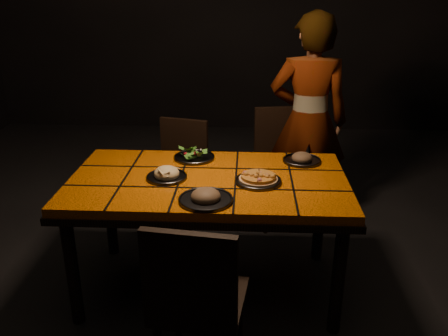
{
  "coord_description": "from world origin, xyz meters",
  "views": [
    {
      "loc": [
        0.23,
        -2.52,
        1.82
      ],
      "look_at": [
        0.09,
        -0.02,
        0.82
      ],
      "focal_mm": 38.0,
      "sensor_mm": 36.0,
      "label": 1
    }
  ],
  "objects_px": {
    "dining_table": "(208,190)",
    "chair_near": "(196,298)",
    "chair_far_right": "(282,158)",
    "plate_pasta": "(167,175)",
    "plate_pizza": "(258,179)",
    "chair_far_left": "(180,168)",
    "diner": "(308,121)"
  },
  "relations": [
    {
      "from": "dining_table",
      "to": "plate_pasta",
      "type": "height_order",
      "value": "plate_pasta"
    },
    {
      "from": "chair_far_right",
      "to": "plate_pizza",
      "type": "bearing_deg",
      "value": -111.25
    },
    {
      "from": "dining_table",
      "to": "plate_pasta",
      "type": "distance_m",
      "value": 0.26
    },
    {
      "from": "diner",
      "to": "chair_far_right",
      "type": "bearing_deg",
      "value": 5.78
    },
    {
      "from": "chair_near",
      "to": "plate_pasta",
      "type": "xyz_separation_m",
      "value": [
        -0.25,
        0.78,
        0.26
      ]
    },
    {
      "from": "plate_pasta",
      "to": "plate_pizza",
      "type": "bearing_deg",
      "value": -3.19
    },
    {
      "from": "diner",
      "to": "plate_pizza",
      "type": "distance_m",
      "value": 1.11
    },
    {
      "from": "chair_near",
      "to": "plate_pizza",
      "type": "xyz_separation_m",
      "value": [
        0.28,
        0.75,
        0.26
      ]
    },
    {
      "from": "chair_near",
      "to": "plate_pasta",
      "type": "relative_size",
      "value": 3.79
    },
    {
      "from": "chair_far_right",
      "to": "plate_pizza",
      "type": "distance_m",
      "value": 1.08
    },
    {
      "from": "chair_far_right",
      "to": "plate_pizza",
      "type": "xyz_separation_m",
      "value": [
        -0.2,
        -1.03,
        0.25
      ]
    },
    {
      "from": "chair_far_right",
      "to": "plate_pizza",
      "type": "height_order",
      "value": "chair_far_right"
    },
    {
      "from": "chair_near",
      "to": "chair_far_right",
      "type": "height_order",
      "value": "chair_far_right"
    },
    {
      "from": "dining_table",
      "to": "diner",
      "type": "xyz_separation_m",
      "value": [
        0.68,
        0.99,
        0.14
      ]
    },
    {
      "from": "chair_near",
      "to": "plate_pasta",
      "type": "distance_m",
      "value": 0.85
    },
    {
      "from": "chair_far_right",
      "to": "plate_pasta",
      "type": "height_order",
      "value": "chair_far_right"
    },
    {
      "from": "plate_pasta",
      "to": "chair_far_left",
      "type": "bearing_deg",
      "value": 93.31
    },
    {
      "from": "chair_far_left",
      "to": "dining_table",
      "type": "bearing_deg",
      "value": -56.41
    },
    {
      "from": "dining_table",
      "to": "plate_pizza",
      "type": "relative_size",
      "value": 6.13
    },
    {
      "from": "chair_far_left",
      "to": "plate_pizza",
      "type": "distance_m",
      "value": 1.09
    },
    {
      "from": "diner",
      "to": "plate_pasta",
      "type": "bearing_deg",
      "value": 51.33
    },
    {
      "from": "chair_near",
      "to": "chair_far_right",
      "type": "bearing_deg",
      "value": -97.68
    },
    {
      "from": "chair_far_left",
      "to": "chair_near",
      "type": "bearing_deg",
      "value": -65.28
    },
    {
      "from": "chair_far_left",
      "to": "plate_pizza",
      "type": "height_order",
      "value": "chair_far_left"
    },
    {
      "from": "dining_table",
      "to": "chair_far_right",
      "type": "bearing_deg",
      "value": 63.34
    },
    {
      "from": "diner",
      "to": "plate_pasta",
      "type": "height_order",
      "value": "diner"
    },
    {
      "from": "chair_near",
      "to": "plate_pizza",
      "type": "height_order",
      "value": "chair_near"
    },
    {
      "from": "dining_table",
      "to": "chair_near",
      "type": "distance_m",
      "value": 0.81
    },
    {
      "from": "dining_table",
      "to": "diner",
      "type": "height_order",
      "value": "diner"
    },
    {
      "from": "chair_far_right",
      "to": "plate_pasta",
      "type": "distance_m",
      "value": 1.27
    },
    {
      "from": "dining_table",
      "to": "chair_near",
      "type": "xyz_separation_m",
      "value": [
        0.01,
        -0.8,
        -0.16
      ]
    },
    {
      "from": "diner",
      "to": "plate_pasta",
      "type": "distance_m",
      "value": 1.37
    }
  ]
}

